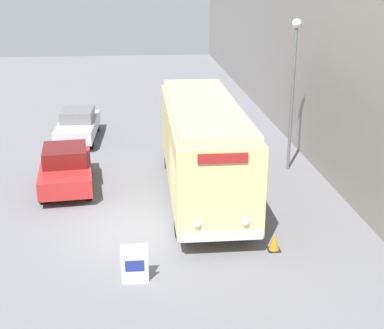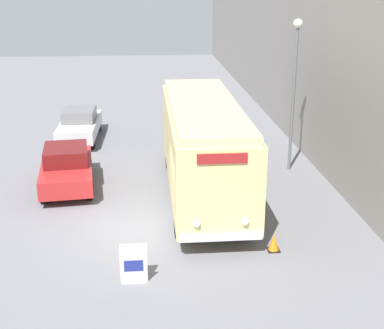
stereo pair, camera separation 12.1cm
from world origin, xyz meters
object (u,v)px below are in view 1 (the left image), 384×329
object	(u,v)px
streetlamp	(294,74)
parked_car_near	(66,168)
vintage_bus	(203,144)
traffic_cone	(274,242)
parked_car_mid	(78,125)
sign_board	(135,265)

from	to	relation	value
streetlamp	parked_car_near	xyz separation A→B (m)	(-8.81, -1.21, -3.15)
streetlamp	vintage_bus	bearing A→B (deg)	-147.20
traffic_cone	parked_car_mid	bearing A→B (deg)	119.70
vintage_bus	streetlamp	bearing A→B (deg)	32.80
parked_car_mid	traffic_cone	bearing A→B (deg)	-58.98
streetlamp	parked_car_mid	xyz separation A→B (m)	(-9.01, 5.07, -3.17)
parked_car_near	parked_car_mid	world-z (taller)	parked_car_near
sign_board	parked_car_near	bearing A→B (deg)	110.41
streetlamp	parked_car_near	size ratio (longest dim) A/B	1.41
parked_car_mid	vintage_bus	bearing A→B (deg)	-54.17
sign_board	parked_car_mid	size ratio (longest dim) A/B	0.23
streetlamp	parked_car_near	world-z (taller)	streetlamp
sign_board	traffic_cone	xyz separation A→B (m)	(3.99, 1.35, -0.23)
parked_car_near	traffic_cone	distance (m)	8.62
vintage_bus	parked_car_mid	world-z (taller)	vintage_bus
vintage_bus	streetlamp	size ratio (longest dim) A/B	1.54
traffic_cone	parked_car_near	bearing A→B (deg)	139.65
parked_car_mid	streetlamp	bearing A→B (deg)	-28.05
streetlamp	parked_car_mid	world-z (taller)	streetlamp
vintage_bus	parked_car_mid	bearing A→B (deg)	124.51
streetlamp	sign_board	bearing A→B (deg)	-127.45
streetlamp	traffic_cone	xyz separation A→B (m)	(-2.24, -6.79, -3.67)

